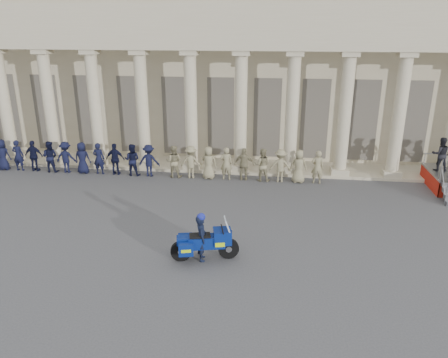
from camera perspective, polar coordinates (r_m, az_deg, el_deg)
ground at (r=16.36m, az=-5.17°, el=-7.85°), size 90.00×90.00×0.00m
building at (r=29.23m, az=0.88°, el=13.75°), size 40.00×12.50×9.00m
officer_rank at (r=23.43m, az=-13.37°, el=2.52°), size 20.99×0.64×1.68m
motorcycle at (r=14.74m, az=-2.44°, el=-8.23°), size 2.28×1.16×1.48m
rider at (r=14.64m, az=-2.95°, el=-7.53°), size 0.51×0.66×1.71m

